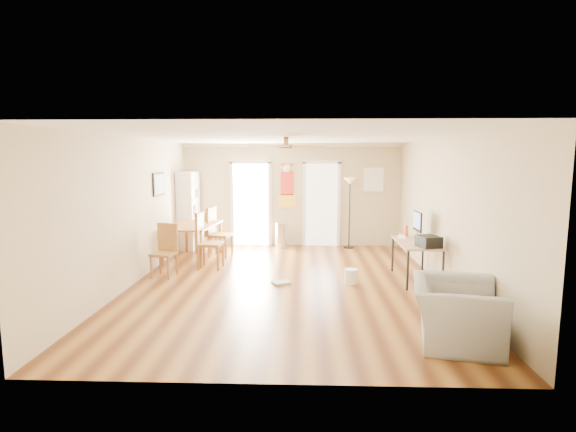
{
  "coord_description": "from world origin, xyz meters",
  "views": [
    {
      "loc": [
        0.29,
        -7.59,
        2.25
      ],
      "look_at": [
        0.0,
        0.6,
        1.15
      ],
      "focal_mm": 27.23,
      "sensor_mm": 36.0,
      "label": 1
    }
  ],
  "objects_px": {
    "dining_chair_right_b": "(210,241)",
    "computer_desk": "(416,261)",
    "armchair": "(456,313)",
    "dining_chair_near": "(164,251)",
    "torchiere_lamp": "(349,213)",
    "wastebasket_a": "(351,276)",
    "dining_chair_far": "(203,232)",
    "bookshelf": "(189,210)",
    "dining_table": "(193,242)",
    "dining_chair_right_a": "(220,232)",
    "trash_can": "(281,235)",
    "printer": "(429,241)"
  },
  "relations": [
    {
      "from": "dining_chair_far",
      "to": "computer_desk",
      "type": "distance_m",
      "value": 5.02
    },
    {
      "from": "computer_desk",
      "to": "dining_chair_far",
      "type": "bearing_deg",
      "value": 153.04
    },
    {
      "from": "dining_chair_right_a",
      "to": "wastebasket_a",
      "type": "distance_m",
      "value": 3.49
    },
    {
      "from": "trash_can",
      "to": "armchair",
      "type": "xyz_separation_m",
      "value": [
        2.41,
        -5.6,
        0.06
      ]
    },
    {
      "from": "dining_chair_near",
      "to": "dining_chair_right_a",
      "type": "bearing_deg",
      "value": 77.16
    },
    {
      "from": "dining_chair_right_a",
      "to": "torchiere_lamp",
      "type": "relative_size",
      "value": 0.63
    },
    {
      "from": "dining_chair_right_b",
      "to": "wastebasket_a",
      "type": "relative_size",
      "value": 4.23
    },
    {
      "from": "dining_table",
      "to": "printer",
      "type": "height_order",
      "value": "printer"
    },
    {
      "from": "computer_desk",
      "to": "bookshelf",
      "type": "bearing_deg",
      "value": 151.26
    },
    {
      "from": "dining_chair_right_a",
      "to": "armchair",
      "type": "bearing_deg",
      "value": -128.72
    },
    {
      "from": "dining_chair_near",
      "to": "computer_desk",
      "type": "bearing_deg",
      "value": 9.28
    },
    {
      "from": "dining_chair_right_a",
      "to": "computer_desk",
      "type": "relative_size",
      "value": 0.83
    },
    {
      "from": "bookshelf",
      "to": "computer_desk",
      "type": "height_order",
      "value": "bookshelf"
    },
    {
      "from": "dining_chair_right_b",
      "to": "printer",
      "type": "relative_size",
      "value": 2.99
    },
    {
      "from": "dining_chair_right_b",
      "to": "torchiere_lamp",
      "type": "relative_size",
      "value": 0.64
    },
    {
      "from": "computer_desk",
      "to": "wastebasket_a",
      "type": "xyz_separation_m",
      "value": [
        -1.21,
        -0.27,
        -0.23
      ]
    },
    {
      "from": "torchiere_lamp",
      "to": "wastebasket_a",
      "type": "bearing_deg",
      "value": -95.19
    },
    {
      "from": "dining_chair_right_a",
      "to": "dining_chair_near",
      "type": "bearing_deg",
      "value": 168.83
    },
    {
      "from": "armchair",
      "to": "bookshelf",
      "type": "bearing_deg",
      "value": 54.08
    },
    {
      "from": "dining_chair_right_b",
      "to": "dining_table",
      "type": "bearing_deg",
      "value": 39.44
    },
    {
      "from": "bookshelf",
      "to": "wastebasket_a",
      "type": "bearing_deg",
      "value": -46.2
    },
    {
      "from": "printer",
      "to": "dining_table",
      "type": "bearing_deg",
      "value": 141.31
    },
    {
      "from": "dining_chair_right_a",
      "to": "trash_can",
      "type": "xyz_separation_m",
      "value": [
        1.34,
        1.02,
        -0.24
      ]
    },
    {
      "from": "dining_table",
      "to": "printer",
      "type": "distance_m",
      "value": 5.02
    },
    {
      "from": "bookshelf",
      "to": "armchair",
      "type": "bearing_deg",
      "value": -56.67
    },
    {
      "from": "dining_chair_far",
      "to": "dining_table",
      "type": "bearing_deg",
      "value": 68.54
    },
    {
      "from": "computer_desk",
      "to": "wastebasket_a",
      "type": "relative_size",
      "value": 5.02
    },
    {
      "from": "bookshelf",
      "to": "dining_chair_right_b",
      "type": "relative_size",
      "value": 1.68
    },
    {
      "from": "dining_table",
      "to": "dining_chair_right_b",
      "type": "height_order",
      "value": "dining_chair_right_b"
    },
    {
      "from": "computer_desk",
      "to": "printer",
      "type": "xyz_separation_m",
      "value": [
        0.09,
        -0.45,
        0.46
      ]
    },
    {
      "from": "bookshelf",
      "to": "dining_chair_right_a",
      "type": "distance_m",
      "value": 1.33
    },
    {
      "from": "printer",
      "to": "wastebasket_a",
      "type": "distance_m",
      "value": 1.48
    },
    {
      "from": "printer",
      "to": "dining_chair_far",
      "type": "bearing_deg",
      "value": 133.58
    },
    {
      "from": "dining_chair_right_b",
      "to": "computer_desk",
      "type": "relative_size",
      "value": 0.84
    },
    {
      "from": "dining_chair_far",
      "to": "dining_chair_right_b",
      "type": "bearing_deg",
      "value": 90.32
    },
    {
      "from": "torchiere_lamp",
      "to": "armchair",
      "type": "relative_size",
      "value": 1.52
    },
    {
      "from": "printer",
      "to": "armchair",
      "type": "relative_size",
      "value": 0.33
    },
    {
      "from": "bookshelf",
      "to": "trash_can",
      "type": "xyz_separation_m",
      "value": [
        2.28,
        0.17,
        -0.64
      ]
    },
    {
      "from": "dining_chair_right_b",
      "to": "armchair",
      "type": "height_order",
      "value": "dining_chair_right_b"
    },
    {
      "from": "dining_chair_right_b",
      "to": "armchair",
      "type": "relative_size",
      "value": 0.98
    },
    {
      "from": "trash_can",
      "to": "armchair",
      "type": "height_order",
      "value": "armchair"
    },
    {
      "from": "bookshelf",
      "to": "dining_table",
      "type": "distance_m",
      "value": 1.36
    },
    {
      "from": "torchiere_lamp",
      "to": "armchair",
      "type": "bearing_deg",
      "value": -82.81
    },
    {
      "from": "dining_chair_near",
      "to": "torchiere_lamp",
      "type": "bearing_deg",
      "value": 46.91
    },
    {
      "from": "dining_chair_right_b",
      "to": "armchair",
      "type": "distance_m",
      "value": 5.13
    },
    {
      "from": "trash_can",
      "to": "torchiere_lamp",
      "type": "relative_size",
      "value": 0.36
    },
    {
      "from": "torchiere_lamp",
      "to": "dining_chair_near",
      "type": "bearing_deg",
      "value": -143.38
    },
    {
      "from": "dining_chair_right_a",
      "to": "dining_chair_near",
      "type": "relative_size",
      "value": 1.12
    },
    {
      "from": "dining_table",
      "to": "dining_chair_near",
      "type": "height_order",
      "value": "dining_chair_near"
    },
    {
      "from": "dining_chair_right_b",
      "to": "computer_desk",
      "type": "bearing_deg",
      "value": -97.38
    }
  ]
}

